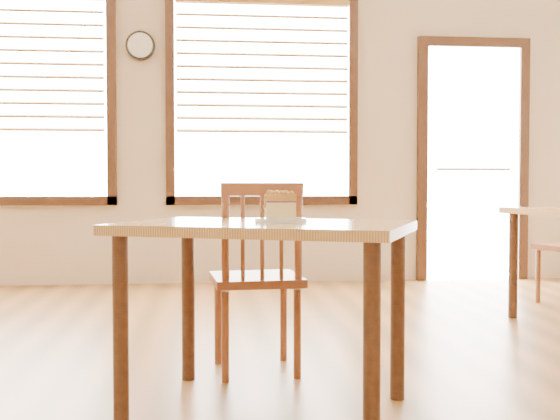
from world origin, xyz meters
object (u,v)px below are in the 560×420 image
Objects in this scene: cafe_table_main at (266,250)px; cafe_chair_main at (257,276)px; plate at (281,220)px; cake_slice at (280,204)px; wall_clock at (140,46)px.

cafe_chair_main is (0.00, 0.55, -0.18)m from cafe_table_main.
plate is 0.06m from cake_slice.
cake_slice is at bearing 90.84° from cafe_chair_main.
wall_clock reaches higher than plate.
plate is (0.06, -0.55, 0.29)m from cafe_chair_main.
cafe_chair_main is 0.62m from plate.
cafe_table_main is (0.83, -3.64, -1.51)m from wall_clock.
cafe_table_main is 0.19m from cake_slice.
cafe_chair_main reaches higher than cafe_table_main.
cafe_chair_main is 4.45× the size of plate.
cake_slice is (0.89, -3.65, -1.33)m from wall_clock.
wall_clock is 4.00m from plate.
plate is 1.55× the size of cake_slice.
cake_slice reaches higher than cafe_table_main.
wall_clock is at bearing -79.80° from cafe_chair_main.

